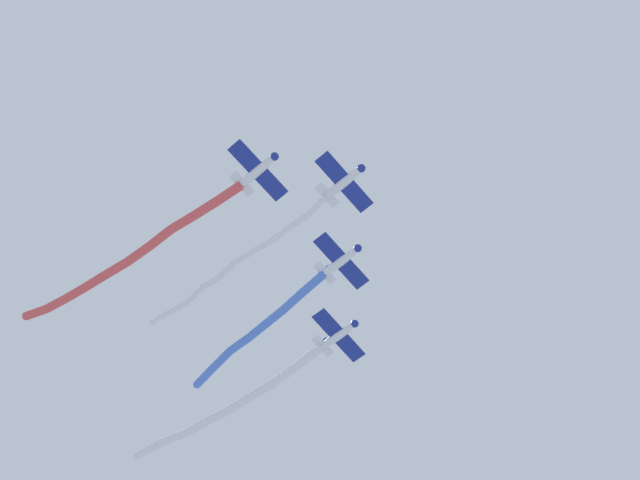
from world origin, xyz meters
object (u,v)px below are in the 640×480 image
at_px(airplane_right_wing, 258,170).
at_px(airplane_slot, 338,335).
at_px(airplane_lead, 344,182).
at_px(airplane_left_wing, 341,261).

bearing_deg(airplane_right_wing, airplane_slot, 106.74).
bearing_deg(airplane_lead, airplane_slot, 131.79).
relative_size(airplane_left_wing, airplane_right_wing, 1.00).
bearing_deg(airplane_right_wing, airplane_left_wing, 90.05).
distance_m(airplane_lead, airplane_right_wing, 8.23).
height_order(airplane_left_wing, airplane_slot, airplane_left_wing).
relative_size(airplane_lead, airplane_left_wing, 1.00).
bearing_deg(airplane_left_wing, airplane_slot, 131.37).
bearing_deg(airplane_slot, airplane_lead, -49.72).
bearing_deg(airplane_lead, airplane_right_wing, -132.17).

